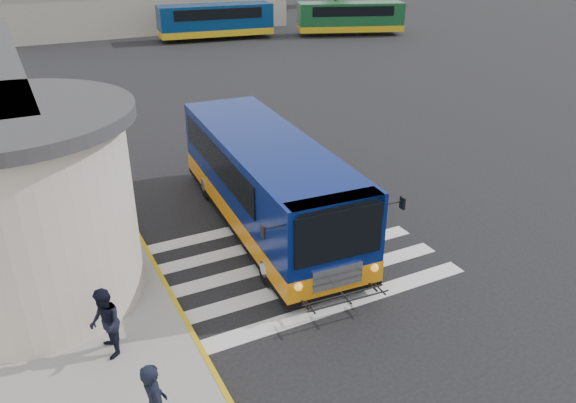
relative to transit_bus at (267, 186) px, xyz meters
name	(u,v)px	position (x,y,z in m)	size (l,w,h in m)	color
ground	(293,244)	(0.18, -1.44, -1.37)	(140.00, 140.00, 0.00)	black
curb_strip	(127,215)	(-3.87, 2.56, -1.29)	(0.12, 34.00, 0.16)	gold
crosswalk	(291,260)	(-0.32, -2.24, -1.37)	(8.00, 5.35, 0.01)	silver
depot_building	(142,6)	(6.18, 40.56, 0.73)	(26.40, 8.40, 4.20)	gray
transit_bus	(267,186)	(0.00, 0.00, 0.00)	(3.77, 10.32, 2.87)	navy
pedestrian_b	(105,323)	(-5.68, -4.06, -0.41)	(0.79, 0.62, 1.63)	black
far_bus_a	(215,20)	(10.38, 32.50, 0.23)	(9.81, 3.78, 2.47)	navy
far_bus_b	(350,17)	(21.84, 29.30, 0.17)	(9.54, 5.66, 2.38)	#134723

